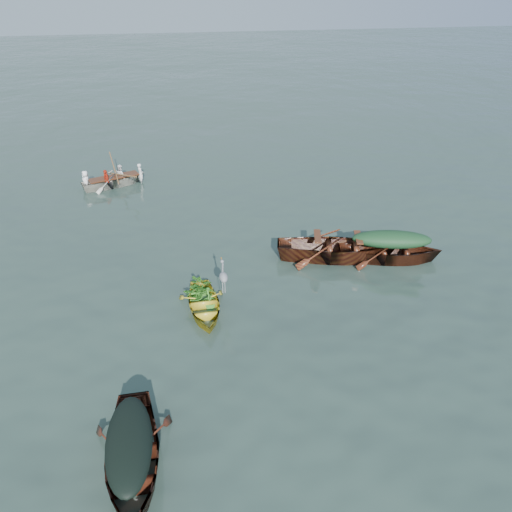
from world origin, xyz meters
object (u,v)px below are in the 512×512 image
Objects in this scene: yellow_dinghy at (204,312)px; rowed_boat at (115,186)px; dark_covered_boat at (134,469)px; heron at (224,282)px; open_wooden_boat at (336,259)px; green_tarp_boat at (389,261)px.

rowed_boat reaches higher than yellow_dinghy.
dark_covered_boat is at bearing 164.23° from rowed_boat.
rowed_boat is 10.08m from heron.
open_wooden_boat is at bearing 26.15° from heron.
heron is at bearing 120.38° from green_tarp_boat.
open_wooden_boat reaches higher than dark_covered_boat.
green_tarp_boat reaches higher than dark_covered_boat.
dark_covered_boat reaches higher than yellow_dinghy.
green_tarp_boat is at bearing -152.52° from rowed_boat.
open_wooden_boat is 10.36m from rowed_boat.
yellow_dinghy is at bearing 176.23° from rowed_boat.
yellow_dinghy is 0.65× the size of green_tarp_boat.
heron reaches higher than green_tarp_boat.
heron reaches higher than dark_covered_boat.
green_tarp_boat is 0.85× the size of open_wooden_boat.
dark_covered_boat is 9.79m from green_tarp_boat.
heron is (3.31, -9.48, 0.83)m from rowed_boat.
yellow_dinghy is 4.86m from dark_covered_boat.
heron is at bearing 5.19° from yellow_dinghy.
open_wooden_boat reaches higher than rowed_boat.
open_wooden_boat is (4.32, 1.98, 0.00)m from yellow_dinghy.
open_wooden_boat is at bearing 90.00° from green_tarp_boat.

